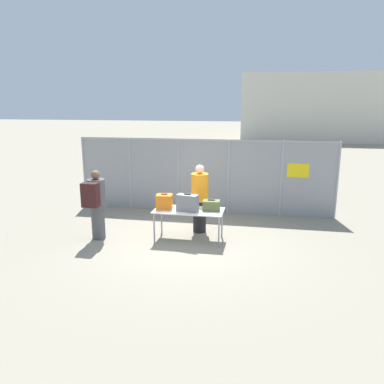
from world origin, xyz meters
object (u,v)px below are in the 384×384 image
Objects in this scene: utility_trailer at (270,187)px; traveler_hooded at (96,202)px; inspection_table at (189,212)px; suitcase_olive at (211,205)px; suitcase_grey at (187,203)px; security_worker_near at (200,198)px; suitcase_orange at (164,202)px.

traveler_hooded is at bearing -129.87° from utility_trailer.
suitcase_olive reaches higher than inspection_table.
suitcase_grey is 0.14× the size of utility_trailer.
utility_trailer is at bearing -110.14° from security_worker_near.
suitcase_olive is at bearing 18.83° from suitcase_grey.
security_worker_near is 4.41m from utility_trailer.
suitcase_grey reaches higher than inspection_table.
suitcase_grey is at bearing -9.63° from suitcase_orange.
traveler_hooded is at bearing -170.63° from inspection_table.
suitcase_olive is at bearing 4.31° from suitcase_orange.
suitcase_orange reaches higher than utility_trailer.
inspection_table is 0.64m from suitcase_orange.
security_worker_near is at bearing 77.64° from suitcase_grey.
utility_trailer is (4.16, 4.98, -0.56)m from traveler_hooded.
traveler_hooded is at bearing 27.84° from security_worker_near.
security_worker_near is (0.16, 0.75, -0.05)m from suitcase_grey.
inspection_table is 3.95× the size of suitcase_olive.
suitcase_grey is 0.32× the size of traveler_hooded.
suitcase_orange is (-0.59, -0.00, 0.24)m from inspection_table.
suitcase_grey is 0.77m from security_worker_near.
suitcase_orange is at bearing -175.69° from suitcase_olive.
suitcase_orange is 5.32m from utility_trailer.
security_worker_near reaches higher than utility_trailer.
utility_trailer is at bearing 66.82° from inspection_table.
suitcase_grey is 1.28× the size of suitcase_olive.
traveler_hooded reaches higher than suitcase_orange.
security_worker_near reaches higher than inspection_table.
security_worker_near reaches higher than traveler_hooded.
traveler_hooded reaches higher than suitcase_grey.
suitcase_grey is at bearing 82.15° from security_worker_near.
traveler_hooded is (-2.17, -0.26, -0.02)m from suitcase_grey.
suitcase_orange is 1.63m from traveler_hooded.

